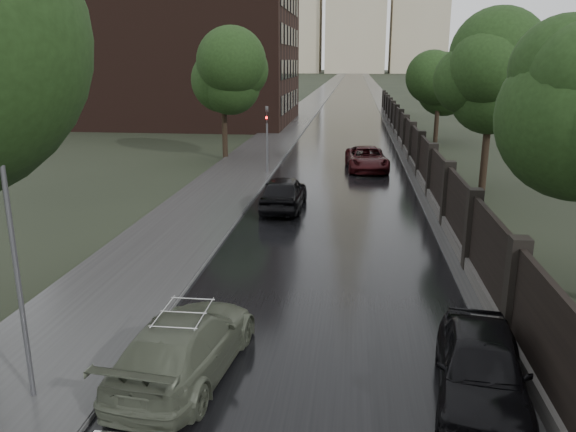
# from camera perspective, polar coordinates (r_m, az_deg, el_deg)

# --- Properties ---
(road) EXTENTS (8.00, 420.00, 0.02)m
(road) POSITION_cam_1_polar(r_m,az_deg,el_deg) (197.73, 6.64, 13.55)
(road) COLOR black
(road) RESTS_ON ground
(sidewalk_left) EXTENTS (4.00, 420.00, 0.16)m
(sidewalk_left) POSITION_cam_1_polar(r_m,az_deg,el_deg) (197.84, 4.85, 13.61)
(sidewalk_left) COLOR #2D2D2D
(sidewalk_left) RESTS_ON ground
(verge_right) EXTENTS (3.00, 420.00, 0.08)m
(verge_right) POSITION_cam_1_polar(r_m,az_deg,el_deg) (197.79, 8.28, 13.50)
(verge_right) COLOR #2D2D2D
(verge_right) RESTS_ON ground
(fence_right) EXTENTS (0.45, 75.72, 2.70)m
(fence_right) POSITION_cam_1_polar(r_m,az_deg,el_deg) (40.21, 12.20, 7.26)
(fence_right) COLOR #383533
(fence_right) RESTS_ON ground
(tree_left_far) EXTENTS (4.25, 4.25, 7.39)m
(tree_left_far) POSITION_cam_1_polar(r_m,az_deg,el_deg) (38.65, -6.60, 13.48)
(tree_left_far) COLOR black
(tree_left_far) RESTS_ON ground
(tree_right_b) EXTENTS (4.08, 4.08, 7.01)m
(tree_right_b) POSITION_cam_1_polar(r_m,az_deg,el_deg) (30.42, 19.90, 11.60)
(tree_right_b) COLOR black
(tree_right_b) RESTS_ON ground
(tree_right_c) EXTENTS (4.08, 4.08, 7.01)m
(tree_right_c) POSITION_cam_1_polar(r_m,az_deg,el_deg) (48.12, 15.13, 13.10)
(tree_right_c) COLOR black
(tree_right_c) RESTS_ON ground
(lamp_post) EXTENTS (0.25, 0.12, 5.11)m
(lamp_post) POSITION_cam_1_polar(r_m,az_deg,el_deg) (11.67, -25.79, -5.57)
(lamp_post) COLOR #59595E
(lamp_post) RESTS_ON ground
(traffic_light) EXTENTS (0.16, 0.32, 4.00)m
(traffic_light) POSITION_cam_1_polar(r_m,az_deg,el_deg) (33.27, -2.14, 8.34)
(traffic_light) COLOR #59595E
(traffic_light) RESTS_ON ground
(brick_building) EXTENTS (24.00, 18.00, 20.00)m
(brick_building) POSITION_cam_1_polar(r_m,az_deg,el_deg) (62.60, -11.36, 18.41)
(brick_building) COLOR black
(brick_building) RESTS_ON ground
(volga_sedan) EXTENTS (2.52, 5.06, 1.41)m
(volga_sedan) POSITION_cam_1_polar(r_m,az_deg,el_deg) (12.48, -10.40, -12.73)
(volga_sedan) COLOR #4F5544
(volga_sedan) RESTS_ON ground
(hatchback_left) EXTENTS (1.88, 4.59, 1.56)m
(hatchback_left) POSITION_cam_1_polar(r_m,az_deg,el_deg) (25.47, -0.44, 2.41)
(hatchback_left) COLOR black
(hatchback_left) RESTS_ON ground
(car_right_near) EXTENTS (2.27, 4.47, 1.46)m
(car_right_near) POSITION_cam_1_polar(r_m,az_deg,el_deg) (12.08, 19.03, -14.29)
(car_right_near) COLOR black
(car_right_near) RESTS_ON ground
(car_right_far) EXTENTS (2.81, 5.34, 1.43)m
(car_right_far) POSITION_cam_1_polar(r_m,az_deg,el_deg) (35.07, 8.00, 5.79)
(car_right_far) COLOR black
(car_right_far) RESTS_ON ground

